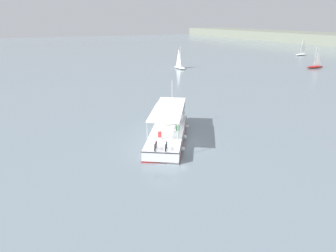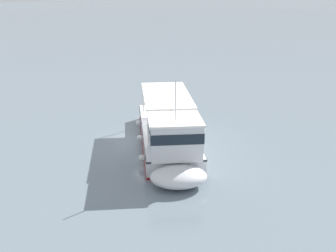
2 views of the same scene
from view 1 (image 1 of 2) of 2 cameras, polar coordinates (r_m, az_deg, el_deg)
name	(u,v)px [view 1 (image 1 of 2)]	position (r m, az deg, el deg)	size (l,w,h in m)	color
ground_plane	(173,143)	(31.72, 0.93, -3.11)	(400.00, 400.00, 0.00)	slate
ferry_main	(169,126)	(33.48, 0.20, -0.07)	(12.43, 9.32, 5.32)	silver
sailboat_horizon_west	(180,66)	(79.70, 2.08, 10.50)	(4.85, 1.57, 5.40)	white
sailboat_near_port	(302,54)	(117.62, 22.59, 11.74)	(1.40, 4.80, 5.40)	white
sailboat_near_starboard	(315,66)	(88.48, 24.62, 9.66)	(1.92, 4.92, 5.40)	maroon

